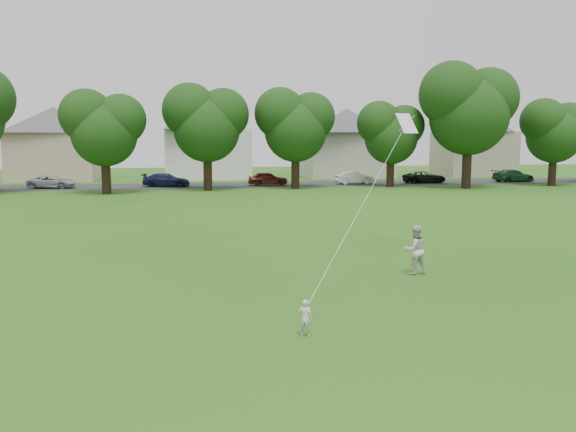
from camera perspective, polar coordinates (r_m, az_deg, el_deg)
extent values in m
plane|color=#1F5012|center=(12.28, 2.32, -11.91)|extent=(160.00, 160.00, 0.00)
cube|color=#2D2D30|center=(53.51, -7.68, 3.12)|extent=(90.00, 7.00, 0.01)
imported|color=silver|center=(12.05, 1.77, -10.29)|extent=(0.34, 0.29, 0.80)
imported|color=beige|center=(17.83, 12.76, -3.37)|extent=(0.81, 0.66, 1.54)
plane|color=white|center=(21.28, 11.98, 9.21)|extent=(1.01, 0.79, 0.73)
cylinder|color=white|center=(16.38, 8.30, 2.50)|extent=(0.01, 0.01, 11.00)
cylinder|color=black|center=(46.47, -18.00, 4.10)|extent=(0.71, 0.71, 3.17)
cylinder|color=black|center=(47.89, -8.16, 4.66)|extent=(0.74, 0.74, 3.47)
cylinder|color=black|center=(49.33, 0.75, 4.78)|extent=(0.73, 0.73, 3.39)
cylinder|color=black|center=(52.12, 10.35, 4.59)|extent=(0.70, 0.70, 3.00)
cylinder|color=black|center=(52.02, 17.70, 5.05)|extent=(0.81, 0.81, 4.26)
cylinder|color=black|center=(57.92, 25.27, 4.34)|extent=(0.71, 0.71, 3.12)
imported|color=#9C9EAA|center=(53.66, -22.86, 3.21)|extent=(4.26, 2.39, 1.12)
imported|color=#121738|center=(52.43, -12.26, 3.60)|extent=(4.45, 2.29, 1.23)
imported|color=#531C10|center=(52.97, -2.06, 3.83)|extent=(3.89, 1.91, 1.28)
imported|color=silver|center=(54.85, 6.76, 3.88)|extent=(3.71, 1.39, 1.21)
imported|color=black|center=(57.42, 13.71, 3.86)|extent=(4.27, 2.07, 1.17)
imported|color=#184924|center=(62.00, 21.92, 3.83)|extent=(4.46, 2.11, 1.26)
cube|color=#C8AF96|center=(64.72, -22.53, 5.57)|extent=(8.47, 7.50, 4.98)
pyramid|color=#4B494E|center=(64.80, -22.77, 10.20)|extent=(12.22, 12.22, 2.74)
cube|color=white|center=(63.36, -8.17, 6.21)|extent=(9.13, 7.12, 5.37)
pyramid|color=#4B494E|center=(63.48, -8.27, 11.30)|extent=(13.17, 13.17, 2.95)
cube|color=beige|center=(65.98, 5.94, 6.19)|extent=(9.59, 7.41, 5.10)
pyramid|color=#4B494E|center=(66.07, 6.00, 10.83)|extent=(13.84, 13.84, 2.80)
cube|color=#B0A392|center=(72.14, 18.29, 6.02)|extent=(8.37, 6.57, 5.26)
pyramid|color=#4B494E|center=(72.23, 18.48, 10.40)|extent=(12.07, 12.07, 2.89)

